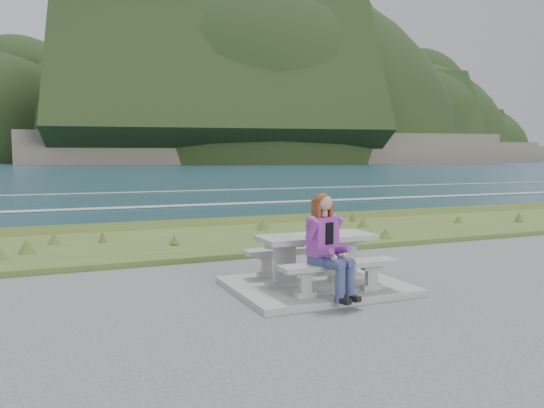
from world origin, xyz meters
The scene contains 9 objects.
concrete_slab centered at (0.00, 0.00, 0.05)m, with size 2.60×2.10×0.10m, color #9F9E9A.
picnic_table centered at (0.00, 0.00, 0.68)m, with size 1.80×0.75×0.75m.
bench_landward centered at (0.00, -0.70, 0.45)m, with size 1.80×0.35×0.45m.
bench_seaward centered at (0.00, 0.70, 0.45)m, with size 1.80×0.35×0.45m.
grass_verge centered at (0.00, 5.00, 0.00)m, with size 160.00×4.50×0.22m, color #355B22.
shore_drop centered at (0.00, 7.90, 0.00)m, with size 160.00×0.80×2.20m, color #6E6052.
ocean centered at (0.00, 25.09, -1.74)m, with size 1600.00×1600.00×0.09m.
headland_range centered at (190.21, 398.18, 9.95)m, with size 729.83×363.95×223.35m.
seated_woman centered at (-0.22, -0.83, 0.63)m, with size 0.60×0.81×1.44m.
Camera 1 is at (-3.82, -7.13, 2.03)m, focal length 35.00 mm.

